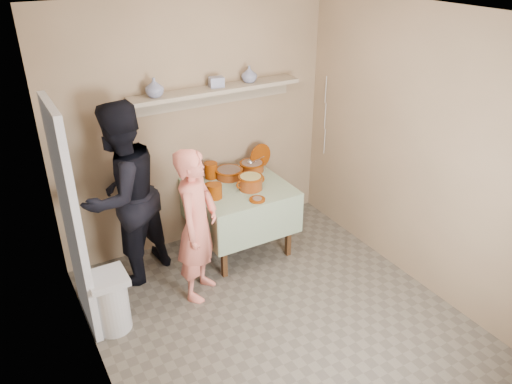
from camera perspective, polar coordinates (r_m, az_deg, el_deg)
ground at (r=4.58m, az=3.15°, el=-14.90°), size 3.50×3.50×0.00m
tile_panel at (r=4.32m, az=-20.31°, el=-3.23°), size 0.06×0.70×2.00m
plate_stack_a at (r=5.23m, az=-6.79°, el=2.03°), size 0.14×0.14×0.18m
plate_stack_b at (r=5.33m, az=-5.17°, el=2.49°), size 0.14×0.14×0.17m
bowl_stack at (r=4.91m, az=-4.74°, el=0.10°), size 0.15×0.15×0.15m
empty_bowl at (r=5.10m, az=-5.05°, el=0.57°), size 0.16×0.16×0.05m
propped_lid at (r=5.56m, az=0.51°, el=4.13°), size 0.28×0.09×0.28m
vase_right at (r=5.24m, az=-0.78°, el=13.31°), size 0.17×0.17×0.17m
vase_left at (r=4.83m, az=-11.55°, el=11.62°), size 0.22×0.22×0.18m
ceramic_box at (r=5.08m, az=-4.55°, el=12.41°), size 0.16×0.12×0.10m
person_cook at (r=4.54m, az=-6.74°, el=-3.81°), size 0.63×0.63×1.48m
person_helper at (r=4.82m, az=-15.01°, el=-0.38°), size 1.10×1.03×1.81m
room_shell at (r=3.69m, az=3.78°, el=3.94°), size 3.04×3.54×2.62m
serving_table at (r=5.22m, az=-1.94°, el=-0.44°), size 0.97×0.97×0.76m
cazuela_meat_a at (r=5.32m, az=-3.10°, el=2.23°), size 0.30×0.30×0.10m
cazuela_meat_b at (r=5.47m, az=-0.46°, el=3.02°), size 0.28×0.28×0.10m
ladle at (r=5.43m, az=-0.63°, el=3.40°), size 0.08×0.26×0.19m
cazuela_rice at (r=5.06m, az=-0.62°, el=1.23°), size 0.33×0.25×0.14m
front_plate at (r=4.87m, az=0.14°, el=-0.85°), size 0.16×0.16×0.03m
wall_shelf at (r=5.13m, az=-4.62°, el=11.40°), size 1.80×0.25×0.21m
trash_bin at (r=4.53m, az=-16.25°, el=-11.97°), size 0.32×0.32×0.56m
electrical_cord at (r=5.75m, az=7.91°, el=8.59°), size 0.01×0.05×0.90m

